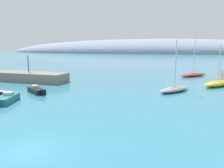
{
  "coord_description": "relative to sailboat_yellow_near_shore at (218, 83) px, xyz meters",
  "views": [
    {
      "loc": [
        9.43,
        -12.72,
        7.17
      ],
      "look_at": [
        0.01,
        22.41,
        1.07
      ],
      "focal_mm": 36.12,
      "sensor_mm": 36.0,
      "label": 1
    }
  ],
  "objects": [
    {
      "name": "water",
      "position": [
        -17.56,
        -31.14,
        -0.55
      ],
      "size": [
        600.0,
        600.0,
        0.0
      ],
      "primitive_type": "plane",
      "color": "teal",
      "rests_on": "ground"
    },
    {
      "name": "breakwater_rocks",
      "position": [
        -42.48,
        -3.26,
        0.38
      ],
      "size": [
        28.1,
        6.53,
        1.85
      ],
      "primitive_type": "cube",
      "rotation": [
        0.0,
        0.0,
        -0.07
      ],
      "color": "gray",
      "rests_on": "ground"
    },
    {
      "name": "distant_ridge",
      "position": [
        -29.53,
        210.62,
        -0.55
      ],
      "size": [
        348.46,
        84.52,
        30.48
      ],
      "primitive_type": "ellipsoid",
      "color": "gray",
      "rests_on": "ground"
    },
    {
      "name": "sailboat_yellow_near_shore",
      "position": [
        0.0,
        0.0,
        0.0
      ],
      "size": [
        6.57,
        7.23,
        7.51
      ],
      "rotation": [
        0.0,
        0.0,
        0.87
      ],
      "color": "yellow",
      "rests_on": "water"
    },
    {
      "name": "sailboat_grey_mid_mooring",
      "position": [
        -7.61,
        -7.08,
        -0.08
      ],
      "size": [
        5.69,
        6.77,
        8.12
      ],
      "rotation": [
        0.0,
        0.0,
        4.09
      ],
      "color": "gray",
      "rests_on": "water"
    },
    {
      "name": "sailboat_red_outer_mooring",
      "position": [
        -3.1,
        13.26,
        -0.09
      ],
      "size": [
        7.18,
        7.14,
        10.06
      ],
      "rotation": [
        0.0,
        0.0,
        3.92
      ],
      "color": "red",
      "rests_on": "water"
    },
    {
      "name": "motorboat_teal_foreground",
      "position": [
        -28.65,
        -20.03,
        -0.08
      ],
      "size": [
        2.94,
        4.99,
        1.25
      ],
      "rotation": [
        0.0,
        0.0,
        1.84
      ],
      "color": "#1E6B70",
      "rests_on": "water"
    },
    {
      "name": "motorboat_black_alongside_breakwater",
      "position": [
        -28.33,
        -13.81,
        -0.12
      ],
      "size": [
        4.32,
        3.65,
        1.16
      ],
      "rotation": [
        0.0,
        0.0,
        2.51
      ],
      "color": "black",
      "rests_on": "water"
    },
    {
      "name": "harbor_lamp_post",
      "position": [
        -36.57,
        -3.91,
        3.69
      ],
      "size": [
        0.36,
        0.36,
        3.81
      ],
      "color": "black",
      "rests_on": "breakwater_rocks"
    }
  ]
}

